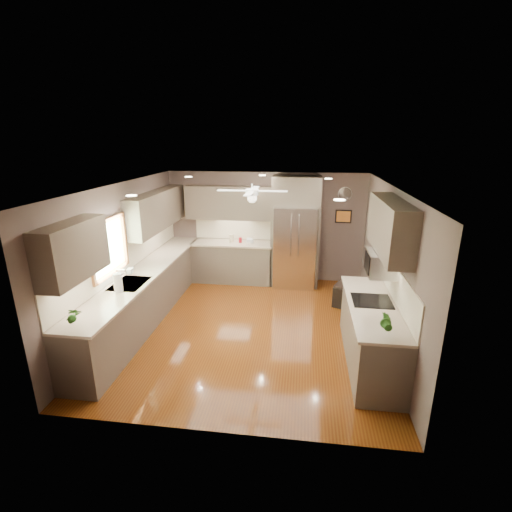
% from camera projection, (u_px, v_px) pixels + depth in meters
% --- Properties ---
extents(floor, '(5.00, 5.00, 0.00)m').
position_uv_depth(floor, '(250.00, 327.00, 6.61)').
color(floor, '#4F220A').
rests_on(floor, ground).
extents(ceiling, '(5.00, 5.00, 0.00)m').
position_uv_depth(ceiling, '(249.00, 186.00, 5.85)').
color(ceiling, white).
rests_on(ceiling, ground).
extents(wall_back, '(4.50, 0.00, 4.50)m').
position_uv_depth(wall_back, '(265.00, 227.00, 8.59)').
color(wall_back, brown).
rests_on(wall_back, ground).
extents(wall_front, '(4.50, 0.00, 4.50)m').
position_uv_depth(wall_front, '(215.00, 336.00, 3.87)').
color(wall_front, brown).
rests_on(wall_front, ground).
extents(wall_left, '(0.00, 5.00, 5.00)m').
position_uv_depth(wall_left, '(123.00, 255.00, 6.51)').
color(wall_left, brown).
rests_on(wall_left, ground).
extents(wall_right, '(0.00, 5.00, 5.00)m').
position_uv_depth(wall_right, '(388.00, 266.00, 5.95)').
color(wall_right, brown).
rests_on(wall_right, ground).
extents(canister_c, '(0.14, 0.14, 0.18)m').
position_uv_depth(canister_c, '(232.00, 238.00, 8.49)').
color(canister_c, beige).
rests_on(canister_c, back_run).
extents(canister_d, '(0.09, 0.09, 0.11)m').
position_uv_depth(canister_d, '(240.00, 240.00, 8.45)').
color(canister_d, maroon).
rests_on(canister_d, back_run).
extents(soap_bottle, '(0.10, 0.10, 0.20)m').
position_uv_depth(soap_bottle, '(131.00, 270.00, 6.40)').
color(soap_bottle, white).
rests_on(soap_bottle, left_run).
extents(potted_plant_left, '(0.20, 0.17, 0.33)m').
position_uv_depth(potted_plant_left, '(72.00, 315.00, 4.63)').
color(potted_plant_left, '#235618').
rests_on(potted_plant_left, left_run).
extents(potted_plant_right, '(0.18, 0.15, 0.31)m').
position_uv_depth(potted_plant_right, '(386.00, 322.00, 4.49)').
color(potted_plant_right, '#235618').
rests_on(potted_plant_right, right_run).
extents(bowl, '(0.25, 0.25, 0.05)m').
position_uv_depth(bowl, '(250.00, 242.00, 8.44)').
color(bowl, beige).
rests_on(bowl, back_run).
extents(left_run, '(0.65, 4.70, 1.45)m').
position_uv_depth(left_run, '(147.00, 293.00, 6.85)').
color(left_run, '#50463A').
rests_on(left_run, ground).
extents(back_run, '(1.85, 0.65, 1.45)m').
position_uv_depth(back_run, '(233.00, 261.00, 8.64)').
color(back_run, '#50463A').
rests_on(back_run, ground).
extents(uppers, '(4.50, 4.70, 0.95)m').
position_uv_depth(uppers, '(215.00, 215.00, 6.80)').
color(uppers, '#50463A').
rests_on(uppers, wall_left).
extents(window, '(0.05, 1.12, 0.92)m').
position_uv_depth(window, '(108.00, 247.00, 5.94)').
color(window, '#BFF2B2').
rests_on(window, wall_left).
extents(sink, '(0.50, 0.70, 0.32)m').
position_uv_depth(sink, '(130.00, 285.00, 6.10)').
color(sink, silver).
rests_on(sink, left_run).
extents(refrigerator, '(1.06, 0.75, 2.45)m').
position_uv_depth(refrigerator, '(295.00, 234.00, 8.20)').
color(refrigerator, silver).
rests_on(refrigerator, ground).
extents(right_run, '(0.70, 2.20, 1.45)m').
position_uv_depth(right_run, '(371.00, 332.00, 5.47)').
color(right_run, '#50463A').
rests_on(right_run, ground).
extents(microwave, '(0.43, 0.55, 0.34)m').
position_uv_depth(microwave, '(382.00, 263.00, 5.39)').
color(microwave, silver).
rests_on(microwave, wall_right).
extents(ceiling_fan, '(1.18, 1.18, 0.32)m').
position_uv_depth(ceiling_fan, '(252.00, 194.00, 6.19)').
color(ceiling_fan, white).
rests_on(ceiling_fan, ceiling).
extents(recessed_lights, '(2.84, 3.14, 0.01)m').
position_uv_depth(recessed_lights, '(251.00, 183.00, 6.24)').
color(recessed_lights, white).
rests_on(recessed_lights, ceiling).
extents(wall_clock, '(0.30, 0.03, 0.30)m').
position_uv_depth(wall_clock, '(345.00, 194.00, 8.12)').
color(wall_clock, white).
rests_on(wall_clock, wall_back).
extents(framed_print, '(0.36, 0.03, 0.30)m').
position_uv_depth(framed_print, '(343.00, 216.00, 8.26)').
color(framed_print, black).
rests_on(framed_print, wall_back).
extents(stool, '(0.48, 0.48, 0.45)m').
position_uv_depth(stool, '(344.00, 296.00, 7.34)').
color(stool, black).
rests_on(stool, ground).
extents(paper_towel, '(0.13, 0.13, 0.33)m').
position_uv_depth(paper_towel, '(118.00, 283.00, 5.72)').
color(paper_towel, white).
rests_on(paper_towel, left_run).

